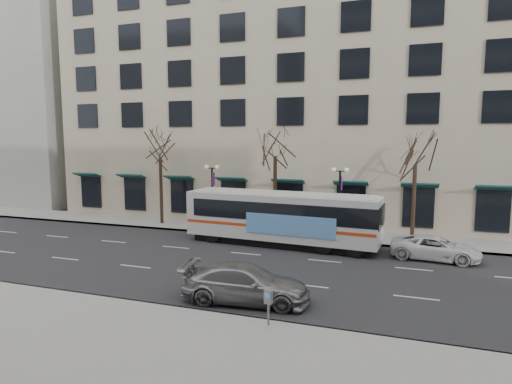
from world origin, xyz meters
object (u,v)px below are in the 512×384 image
at_px(tree_far_mid, 275,143).
at_px(lamp_post_right, 340,199).
at_px(pay_station, 268,300).
at_px(tree_far_left, 160,145).
at_px(silver_car, 246,283).
at_px(city_bus, 282,217).
at_px(white_pickup, 435,248).
at_px(lamp_post_left, 212,193).
at_px(tree_far_right, 416,151).

distance_m(tree_far_mid, lamp_post_right, 6.41).
bearing_deg(pay_station, tree_far_left, 142.48).
distance_m(tree_far_left, silver_car, 19.86).
bearing_deg(city_bus, tree_far_mid, 118.15).
bearing_deg(tree_far_mid, tree_far_left, -180.00).
xyz_separation_m(city_bus, white_pickup, (9.67, -0.47, -1.26)).
height_order(lamp_post_left, white_pickup, lamp_post_left).
height_order(lamp_post_left, lamp_post_right, same).
height_order(silver_car, pay_station, silver_car).
relative_size(tree_far_left, lamp_post_right, 1.60).
relative_size(lamp_post_right, city_bus, 0.39).
height_order(tree_far_right, lamp_post_left, tree_far_right).
xyz_separation_m(city_bus, silver_car, (1.22, -10.49, -1.14)).
xyz_separation_m(silver_car, pay_station, (1.77, -2.33, 0.32)).
xyz_separation_m(lamp_post_left, white_pickup, (16.23, -3.40, -2.23)).
bearing_deg(white_pickup, city_bus, 92.85).
relative_size(lamp_post_left, white_pickup, 1.02).
relative_size(lamp_post_left, lamp_post_right, 1.00).
relative_size(tree_far_mid, silver_car, 1.50).
bearing_deg(lamp_post_right, white_pickup, -28.63).
height_order(lamp_post_right, silver_car, lamp_post_right).
distance_m(tree_far_right, white_pickup, 7.08).
bearing_deg(lamp_post_right, silver_car, -99.40).
relative_size(tree_far_left, white_pickup, 1.63).
bearing_deg(city_bus, tree_far_right, 26.97).
bearing_deg(tree_far_left, lamp_post_left, -6.83).
relative_size(tree_far_left, tree_far_right, 1.03).
relative_size(tree_far_left, city_bus, 0.62).
bearing_deg(lamp_post_right, lamp_post_left, 180.00).
relative_size(lamp_post_right, pay_station, 3.77).
bearing_deg(pay_station, city_bus, 113.96).
height_order(lamp_post_right, white_pickup, lamp_post_right).
xyz_separation_m(lamp_post_left, city_bus, (6.55, -2.93, -0.98)).
bearing_deg(tree_far_right, tree_far_left, 180.00).
height_order(lamp_post_right, city_bus, lamp_post_right).
relative_size(tree_far_left, lamp_post_left, 1.60).
distance_m(lamp_post_right, city_bus, 4.63).
distance_m(white_pickup, pay_station, 14.05).
bearing_deg(lamp_post_left, tree_far_mid, 6.85).
distance_m(lamp_post_left, white_pickup, 16.73).
height_order(tree_far_mid, white_pickup, tree_far_mid).
xyz_separation_m(lamp_post_left, lamp_post_right, (10.00, 0.00, 0.00)).
xyz_separation_m(tree_far_left, tree_far_mid, (10.00, 0.00, 0.21)).
distance_m(city_bus, silver_car, 10.63).
bearing_deg(lamp_post_right, pay_station, -91.63).
height_order(lamp_post_left, city_bus, lamp_post_left).
bearing_deg(tree_far_left, tree_far_mid, 0.00).
height_order(tree_far_right, city_bus, tree_far_right).
relative_size(tree_far_mid, lamp_post_right, 1.64).
bearing_deg(white_pickup, lamp_post_left, 83.81).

